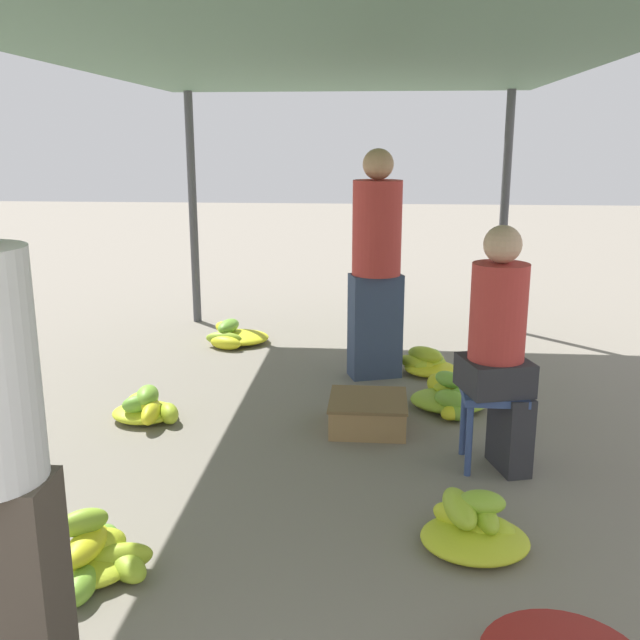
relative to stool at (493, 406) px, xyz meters
name	(u,v)px	position (x,y,z in m)	size (l,w,h in m)	color
canopy_post_back_left	(193,210)	(-2.45, 3.10, 0.76)	(0.08, 0.08, 2.22)	#4C4C51
canopy_post_back_right	(504,213)	(0.52, 3.10, 0.76)	(0.08, 0.08, 2.22)	#4C4C51
canopy_tarp	(323,50)	(-0.96, 0.34, 1.89)	(3.37, 5.92, 0.04)	#567A60
stool	(493,406)	(0.00, 0.00, 0.00)	(0.34, 0.34, 0.44)	#384C84
vendor_seated	(500,345)	(0.02, -0.01, 0.35)	(0.42, 0.42, 1.34)	#2D2D33
banana_pile_left_0	(95,556)	(-1.79, -1.19, -0.27)	(0.52, 0.49, 0.28)	#A3C52F
banana_pile_left_1	(147,407)	(-2.11, 0.48, -0.26)	(0.48, 0.44, 0.23)	yellow
banana_pile_left_2	(234,336)	(-1.92, 2.31, -0.28)	(0.54, 0.57, 0.21)	#9DC330
banana_pile_right_0	(473,526)	(-0.19, -0.82, -0.27)	(0.48, 0.46, 0.25)	#8FBD32
banana_pile_right_1	(428,363)	(-0.24, 1.61, -0.27)	(0.48, 0.42, 0.21)	#B7CD2B
banana_pile_right_2	(451,398)	(-0.13, 0.86, -0.28)	(0.54, 0.70, 0.25)	#72B238
crate_near	(368,413)	(-0.69, 0.48, -0.25)	(0.49, 0.49, 0.20)	#9E7A4C
shopper_walking_mid	(376,262)	(-0.66, 1.52, 0.54)	(0.46, 0.46, 1.71)	#384766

